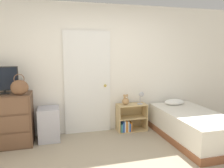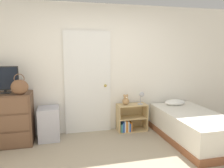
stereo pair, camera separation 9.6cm
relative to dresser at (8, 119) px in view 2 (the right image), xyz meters
name	(u,v)px [view 2 (the right image)]	position (x,y,z in m)	size (l,w,h in m)	color
wall_back	(100,69)	(1.71, 0.32, 0.82)	(10.00, 0.06, 2.55)	white
door_closed	(88,83)	(1.45, 0.26, 0.55)	(0.92, 0.09, 2.03)	white
dresser	(8,119)	(0.00, 0.00, 0.00)	(0.83, 0.53, 0.92)	brown
tv	(4,79)	(-0.01, 0.02, 0.70)	(0.46, 0.16, 0.47)	black
handbag	(20,87)	(0.26, -0.16, 0.59)	(0.28, 0.13, 0.35)	brown
storage_bin	(49,123)	(0.69, 0.05, -0.15)	(0.38, 0.43, 0.61)	#ADADB7
bookshelf	(130,120)	(2.29, 0.12, -0.23)	(0.61, 0.30, 0.56)	tan
teddy_bear	(126,100)	(2.20, 0.11, 0.19)	(0.14, 0.14, 0.22)	tan
desk_lamp	(141,96)	(2.52, 0.07, 0.28)	(0.13, 0.12, 0.26)	#B2B2B7
bed	(192,127)	(3.25, -0.62, -0.20)	(0.96, 1.80, 0.63)	brown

